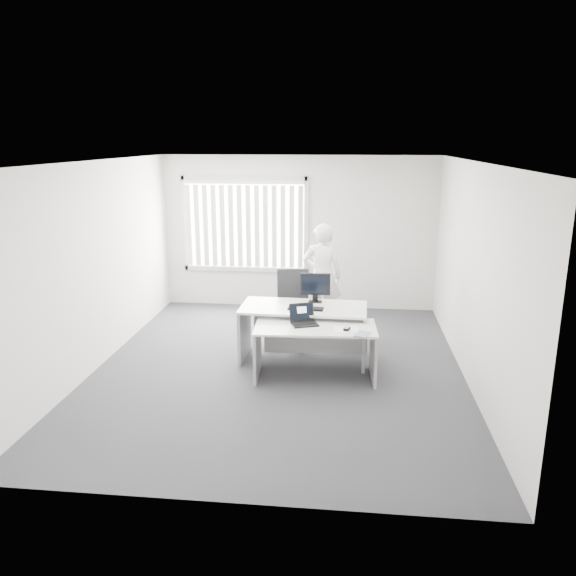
# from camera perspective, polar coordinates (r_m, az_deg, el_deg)

# --- Properties ---
(ground) EXTENTS (6.00, 6.00, 0.00)m
(ground) POSITION_cam_1_polar(r_m,az_deg,el_deg) (7.85, -0.94, -8.14)
(ground) COLOR #434449
(ground) RESTS_ON ground
(wall_back) EXTENTS (5.00, 0.02, 2.80)m
(wall_back) POSITION_cam_1_polar(r_m,az_deg,el_deg) (10.34, 1.10, 5.60)
(wall_back) COLOR silver
(wall_back) RESTS_ON ground
(wall_front) EXTENTS (5.00, 0.02, 2.80)m
(wall_front) POSITION_cam_1_polar(r_m,az_deg,el_deg) (4.58, -5.73, -6.60)
(wall_front) COLOR silver
(wall_front) RESTS_ON ground
(wall_left) EXTENTS (0.02, 6.00, 2.80)m
(wall_left) POSITION_cam_1_polar(r_m,az_deg,el_deg) (8.11, -18.81, 2.20)
(wall_left) COLOR silver
(wall_left) RESTS_ON ground
(wall_right) EXTENTS (0.02, 6.00, 2.80)m
(wall_right) POSITION_cam_1_polar(r_m,az_deg,el_deg) (7.53, 18.25, 1.30)
(wall_right) COLOR silver
(wall_right) RESTS_ON ground
(ceiling) EXTENTS (5.00, 6.00, 0.02)m
(ceiling) POSITION_cam_1_polar(r_m,az_deg,el_deg) (7.23, -1.04, 12.74)
(ceiling) COLOR silver
(ceiling) RESTS_ON wall_back
(window) EXTENTS (2.32, 0.06, 1.76)m
(window) POSITION_cam_1_polar(r_m,az_deg,el_deg) (10.42, -4.43, 6.46)
(window) COLOR #BABBB6
(window) RESTS_ON wall_back
(blinds) EXTENTS (2.20, 0.10, 1.50)m
(blinds) POSITION_cam_1_polar(r_m,az_deg,el_deg) (10.36, -4.49, 6.24)
(blinds) COLOR white
(blinds) RESTS_ON wall_back
(desk_near) EXTENTS (1.61, 0.82, 0.72)m
(desk_near) POSITION_cam_1_polar(r_m,az_deg,el_deg) (7.38, 2.78, -5.37)
(desk_near) COLOR silver
(desk_near) RESTS_ON ground
(desk_far) EXTENTS (1.78, 0.87, 0.80)m
(desk_far) POSITION_cam_1_polar(r_m,az_deg,el_deg) (7.94, 1.59, -3.43)
(desk_far) COLOR silver
(desk_far) RESTS_ON ground
(office_chair) EXTENTS (0.73, 0.73, 1.16)m
(office_chair) POSITION_cam_1_polar(r_m,az_deg,el_deg) (8.61, 0.51, -3.47)
(office_chair) COLOR black
(office_chair) RESTS_ON ground
(person) EXTENTS (0.66, 0.45, 1.77)m
(person) POSITION_cam_1_polar(r_m,az_deg,el_deg) (9.23, 3.48, 1.16)
(person) COLOR white
(person) RESTS_ON ground
(laptop) EXTENTS (0.41, 0.39, 0.26)m
(laptop) POSITION_cam_1_polar(r_m,az_deg,el_deg) (7.32, 1.71, -2.82)
(laptop) COLOR black
(laptop) RESTS_ON desk_near
(paper_sheet) EXTENTS (0.34, 0.26, 0.00)m
(paper_sheet) POSITION_cam_1_polar(r_m,az_deg,el_deg) (7.24, 5.94, -4.17)
(paper_sheet) COLOR white
(paper_sheet) RESTS_ON desk_near
(mouse) EXTENTS (0.09, 0.12, 0.05)m
(mouse) POSITION_cam_1_polar(r_m,az_deg,el_deg) (7.20, 5.99, -4.09)
(mouse) COLOR silver
(mouse) RESTS_ON paper_sheet
(booklet) EXTENTS (0.22, 0.26, 0.01)m
(booklet) POSITION_cam_1_polar(r_m,az_deg,el_deg) (7.06, 7.55, -4.67)
(booklet) COLOR silver
(booklet) RESTS_ON desk_near
(keyboard) EXTENTS (0.49, 0.19, 0.02)m
(keyboard) POSITION_cam_1_polar(r_m,az_deg,el_deg) (7.74, 1.80, -2.10)
(keyboard) COLOR black
(keyboard) RESTS_ON desk_far
(monitor) EXTENTS (0.43, 0.14, 0.43)m
(monitor) POSITION_cam_1_polar(r_m,az_deg,el_deg) (8.03, 2.80, 0.03)
(monitor) COLOR black
(monitor) RESTS_ON desk_far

